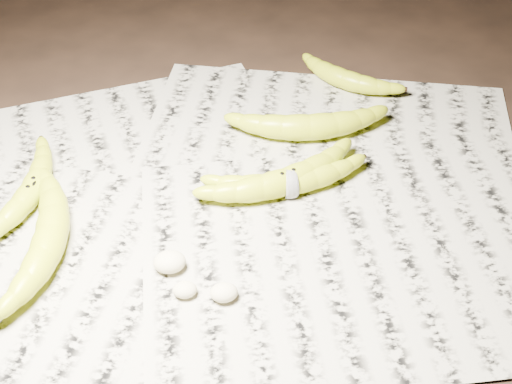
{
  "coord_description": "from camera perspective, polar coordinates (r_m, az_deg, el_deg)",
  "views": [
    {
      "loc": [
        -0.06,
        -0.68,
        0.65
      ],
      "look_at": [
        0.02,
        -0.0,
        0.05
      ],
      "focal_mm": 50.0,
      "sensor_mm": 36.0,
      "label": 1
    }
  ],
  "objects": [
    {
      "name": "banana_left_b",
      "position": [
        0.92,
        -16.13,
        -3.19
      ],
      "size": [
        0.09,
        0.22,
        0.04
      ],
      "primitive_type": null,
      "rotation": [
        0.0,
        0.0,
        1.48
      ],
      "color": "#B6CA19",
      "rests_on": "newspaper_patch"
    },
    {
      "name": "banana_upper_a",
      "position": [
        1.06,
        4.27,
        5.36
      ],
      "size": [
        0.21,
        0.07,
        0.04
      ],
      "primitive_type": null,
      "rotation": [
        0.0,
        0.0,
        -0.04
      ],
      "color": "#B6CA19",
      "rests_on": "newspaper_patch"
    },
    {
      "name": "newspaper_patch",
      "position": [
        0.95,
        -2.16,
        -1.08
      ],
      "size": [
        0.9,
        0.7,
        0.01
      ],
      "primitive_type": "cube",
      "color": "#ABA692",
      "rests_on": "ground"
    },
    {
      "name": "banana_left_a",
      "position": [
        0.99,
        -17.58,
        0.25
      ],
      "size": [
        0.11,
        0.2,
        0.03
      ],
      "primitive_type": null,
      "rotation": [
        0.0,
        0.0,
        1.27
      ],
      "color": "#B6CA19",
      "rests_on": "newspaper_patch"
    },
    {
      "name": "measuring_tape",
      "position": [
        0.96,
        2.68,
        0.89
      ],
      "size": [
        0.01,
        0.04,
        0.04
      ],
      "primitive_type": "torus",
      "rotation": [
        0.0,
        1.57,
        0.08
      ],
      "color": "white",
      "rests_on": "newspaper_patch"
    },
    {
      "name": "banana_center",
      "position": [
        0.96,
        2.48,
        1.07
      ],
      "size": [
        0.22,
        0.13,
        0.04
      ],
      "primitive_type": null,
      "rotation": [
        0.0,
        0.0,
        0.36
      ],
      "color": "#B6CA19",
      "rests_on": "newspaper_patch"
    },
    {
      "name": "banana_upper_b",
      "position": [
        1.18,
        7.09,
        9.11
      ],
      "size": [
        0.15,
        0.14,
        0.03
      ],
      "primitive_type": null,
      "rotation": [
        0.0,
        0.0,
        -0.72
      ],
      "color": "#B6CA19",
      "rests_on": "newspaper_patch"
    },
    {
      "name": "flesh_chunk_a",
      "position": [
        0.87,
        -6.95,
        -5.4
      ],
      "size": [
        0.04,
        0.03,
        0.02
      ],
      "primitive_type": "ellipsoid",
      "color": "beige",
      "rests_on": "newspaper_patch"
    },
    {
      "name": "flesh_chunk_b",
      "position": [
        0.84,
        -5.73,
        -7.61
      ],
      "size": [
        0.03,
        0.02,
        0.02
      ],
      "primitive_type": "ellipsoid",
      "color": "beige",
      "rests_on": "newspaper_patch"
    },
    {
      "name": "banana_taped",
      "position": [
        0.96,
        2.68,
        0.89
      ],
      "size": [
        0.2,
        0.07,
        0.03
      ],
      "primitive_type": null,
      "rotation": [
        0.0,
        0.0,
        0.08
      ],
      "color": "#B6CA19",
      "rests_on": "newspaper_patch"
    },
    {
      "name": "flesh_chunk_c",
      "position": [
        0.83,
        -2.6,
        -7.86
      ],
      "size": [
        0.03,
        0.03,
        0.02
      ],
      "primitive_type": "ellipsoid",
      "color": "beige",
      "rests_on": "newspaper_patch"
    },
    {
      "name": "ground",
      "position": [
        0.94,
        -1.36,
        -2.19
      ],
      "size": [
        3.0,
        3.0,
        0.0
      ],
      "primitive_type": "plane",
      "color": "black",
      "rests_on": "ground"
    }
  ]
}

